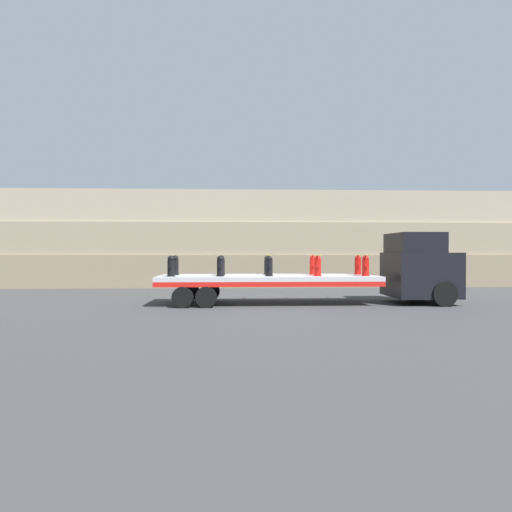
% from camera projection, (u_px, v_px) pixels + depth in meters
% --- Properties ---
extents(ground_plane, '(120.00, 120.00, 0.00)m').
position_uv_depth(ground_plane, '(268.00, 304.00, 17.03)').
color(ground_plane, '#38383A').
extents(rock_cliff, '(60.00, 3.30, 6.10)m').
position_uv_depth(rock_cliff, '(258.00, 239.00, 26.09)').
color(rock_cliff, '#84755B').
rests_on(rock_cliff, ground_plane).
extents(truck_cab, '(2.66, 2.62, 3.02)m').
position_uv_depth(truck_cab, '(421.00, 268.00, 17.28)').
color(truck_cab, black).
rests_on(truck_cab, ground_plane).
extents(flatbed_trailer, '(9.26, 2.57, 1.21)m').
position_uv_depth(flatbed_trailer, '(257.00, 280.00, 17.00)').
color(flatbed_trailer, '#B2B2B7').
rests_on(flatbed_trailer, ground_plane).
extents(fire_hydrant_black_near_0, '(0.35, 0.52, 0.85)m').
position_uv_depth(fire_hydrant_black_near_0, '(171.00, 266.00, 16.31)').
color(fire_hydrant_black_near_0, black).
rests_on(fire_hydrant_black_near_0, flatbed_trailer).
extents(fire_hydrant_black_far_0, '(0.35, 0.52, 0.85)m').
position_uv_depth(fire_hydrant_black_far_0, '(175.00, 265.00, 17.39)').
color(fire_hydrant_black_far_0, black).
rests_on(fire_hydrant_black_far_0, flatbed_trailer).
extents(fire_hydrant_black_near_1, '(0.35, 0.52, 0.85)m').
position_uv_depth(fire_hydrant_black_near_1, '(220.00, 266.00, 16.39)').
color(fire_hydrant_black_near_1, black).
rests_on(fire_hydrant_black_near_1, flatbed_trailer).
extents(fire_hydrant_black_far_1, '(0.35, 0.52, 0.85)m').
position_uv_depth(fire_hydrant_black_far_1, '(222.00, 265.00, 17.47)').
color(fire_hydrant_black_far_1, black).
rests_on(fire_hydrant_black_far_1, flatbed_trailer).
extents(fire_hydrant_black_near_2, '(0.35, 0.52, 0.85)m').
position_uv_depth(fire_hydrant_black_near_2, '(269.00, 266.00, 16.47)').
color(fire_hydrant_black_near_2, black).
rests_on(fire_hydrant_black_near_2, flatbed_trailer).
extents(fire_hydrant_black_far_2, '(0.35, 0.52, 0.85)m').
position_uv_depth(fire_hydrant_black_far_2, '(267.00, 265.00, 17.55)').
color(fire_hydrant_black_far_2, black).
rests_on(fire_hydrant_black_far_2, flatbed_trailer).
extents(fire_hydrant_red_near_3, '(0.35, 0.52, 0.85)m').
position_uv_depth(fire_hydrant_red_near_3, '(318.00, 266.00, 16.55)').
color(fire_hydrant_red_near_3, red).
rests_on(fire_hydrant_red_near_3, flatbed_trailer).
extents(fire_hydrant_red_far_3, '(0.35, 0.52, 0.85)m').
position_uv_depth(fire_hydrant_red_far_3, '(313.00, 265.00, 17.63)').
color(fire_hydrant_red_far_3, red).
rests_on(fire_hydrant_red_far_3, flatbed_trailer).
extents(fire_hydrant_red_near_4, '(0.35, 0.52, 0.85)m').
position_uv_depth(fire_hydrant_red_near_4, '(366.00, 266.00, 16.63)').
color(fire_hydrant_red_near_4, red).
rests_on(fire_hydrant_red_near_4, flatbed_trailer).
extents(fire_hydrant_red_far_4, '(0.35, 0.52, 0.85)m').
position_uv_depth(fire_hydrant_red_far_4, '(358.00, 265.00, 17.72)').
color(fire_hydrant_red_far_4, red).
rests_on(fire_hydrant_red_far_4, flatbed_trailer).
extents(cargo_strap_rear, '(0.05, 2.66, 0.01)m').
position_uv_depth(cargo_strap_rear, '(268.00, 255.00, 17.01)').
color(cargo_strap_rear, yellow).
rests_on(cargo_strap_rear, fire_hydrant_black_near_2).
extents(cargo_strap_middle, '(0.05, 2.66, 0.01)m').
position_uv_depth(cargo_strap_middle, '(315.00, 255.00, 17.09)').
color(cargo_strap_middle, yellow).
rests_on(cargo_strap_middle, fire_hydrant_red_near_3).
extents(cargo_strap_front, '(0.05, 2.66, 0.01)m').
position_uv_depth(cargo_strap_front, '(362.00, 255.00, 17.17)').
color(cargo_strap_front, yellow).
rests_on(cargo_strap_front, fire_hydrant_red_near_4).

